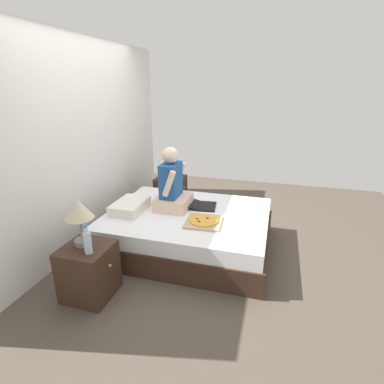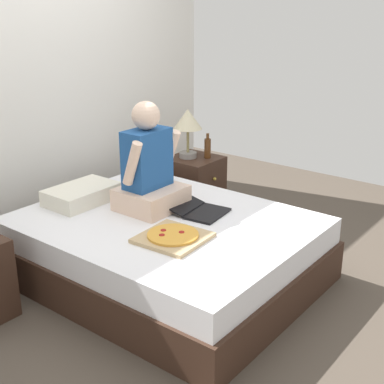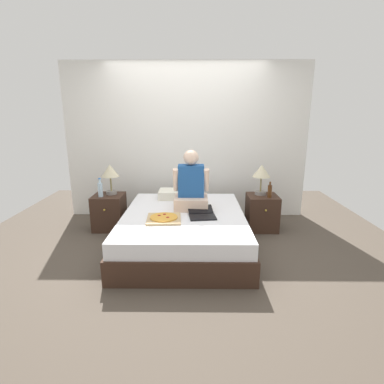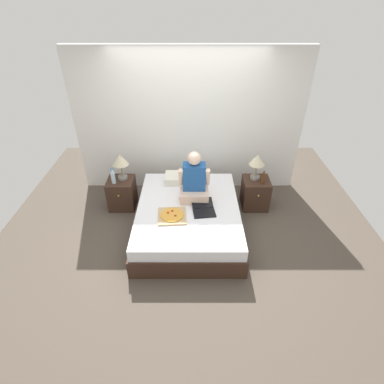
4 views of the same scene
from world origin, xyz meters
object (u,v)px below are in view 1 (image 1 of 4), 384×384
pizza_box (204,221)px  nightstand_right (171,192)px  beer_bottle (178,171)px  lamp_on_left_nightstand (79,213)px  water_bottle (87,242)px  person_seated (172,186)px  nightstand_left (89,271)px  lamp_on_right_nightstand (166,158)px  laptop (202,205)px  bed (188,230)px

pizza_box → nightstand_right: bearing=33.1°
nightstand_right → beer_bottle: bearing=-55.0°
lamp_on_left_nightstand → water_bottle: lamp_on_left_nightstand is taller
nightstand_right → person_seated: bearing=-158.7°
nightstand_right → pizza_box: (-1.38, -0.90, 0.22)m
nightstand_left → lamp_on_left_nightstand: lamp_on_left_nightstand is taller
nightstand_right → lamp_on_right_nightstand: bearing=120.9°
lamp_on_right_nightstand → pizza_box: size_ratio=1.06×
laptop → nightstand_left: bearing=151.2°
nightstand_left → nightstand_right: same height
pizza_box → person_seated: bearing=56.7°
water_bottle → pizza_box: 1.30m
person_seated → laptop: (0.14, -0.35, -0.27)m
water_bottle → beer_bottle: water_bottle is taller
lamp_on_left_nightstand → laptop: (1.34, -0.81, -0.37)m
pizza_box → water_bottle: bearing=141.0°
nightstand_right → pizza_box: bearing=-146.9°
pizza_box → beer_bottle: bearing=28.9°
lamp_on_left_nightstand → water_bottle: 0.28m
bed → laptop: (0.23, -0.12, 0.26)m
water_bottle → laptop: (1.46, -0.67, -0.15)m
lamp_on_left_nightstand → nightstand_left: bearing=-128.6°
bed → laptop: size_ratio=4.39×
nightstand_left → nightstand_right: bearing=0.0°
lamp_on_right_nightstand → nightstand_left: bearing=-178.7°
beer_bottle → person_seated: 1.18m
bed → lamp_on_left_nightstand: lamp_on_left_nightstand is taller
water_bottle → laptop: size_ratio=0.61×
water_bottle → nightstand_right: (2.38, 0.09, -0.37)m
bed → laptop: bearing=-26.7°
bed → water_bottle: water_bottle is taller
lamp_on_right_nightstand → pizza_box: (-1.35, -0.95, -0.37)m
nightstand_left → pizza_box: 1.31m
water_bottle → person_seated: bearing=-13.7°
lamp_on_right_nightstand → laptop: bearing=-137.8°
lamp_on_left_nightstand → person_seated: size_ratio=0.58×
water_bottle → pizza_box: (1.00, -0.81, -0.15)m
water_bottle → pizza_box: bearing=-39.0°
nightstand_right → lamp_on_right_nightstand: lamp_on_right_nightstand is taller
nightstand_left → pizza_box: bearing=-44.3°
nightstand_left → water_bottle: size_ratio=1.90×
nightstand_left → laptop: (1.38, -0.76, 0.22)m
bed → nightstand_right: bearing=29.2°
nightstand_left → water_bottle: (-0.08, -0.09, 0.37)m
nightstand_right → pizza_box: size_ratio=1.24×
bed → nightstand_left: 1.32m
lamp_on_left_nightstand → person_seated: (1.20, -0.46, -0.10)m
bed → laptop: laptop is taller
nightstand_left → laptop: laptop is taller
beer_bottle → person_seated: bearing=-164.5°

